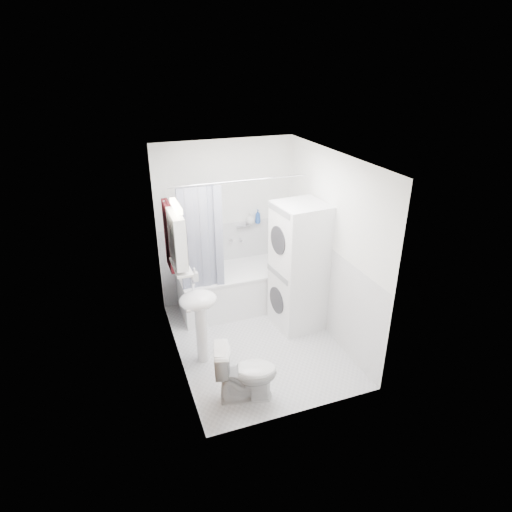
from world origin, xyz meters
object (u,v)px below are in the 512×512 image
object	(u,v)px
bathtub	(235,287)
sink	(199,311)
washer_dryer	(299,267)
toilet	(246,373)

from	to	relation	value
bathtub	sink	world-z (taller)	sink
washer_dryer	toilet	xyz separation A→B (m)	(-1.13, -1.12, -0.54)
sink	washer_dryer	distance (m)	1.48
washer_dryer	toilet	world-z (taller)	washer_dryer
sink	toilet	size ratio (longest dim) A/B	1.55
sink	toilet	bearing A→B (deg)	-68.78
sink	toilet	world-z (taller)	sink
washer_dryer	toilet	distance (m)	1.68
sink	washer_dryer	bearing A→B (deg)	13.30
bathtub	washer_dryer	xyz separation A→B (m)	(0.68, -0.69, 0.53)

